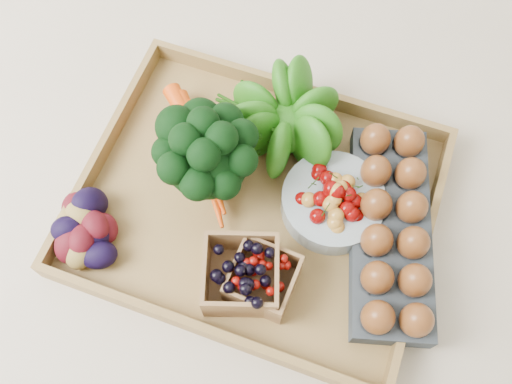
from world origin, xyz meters
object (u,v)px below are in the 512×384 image
(cherry_bowl, at_px, (332,202))
(broccoli, at_px, (209,168))
(egg_carton, at_px, (389,231))
(tray, at_px, (256,205))

(cherry_bowl, bearing_deg, broccoli, -171.64)
(broccoli, distance_m, egg_carton, 0.30)
(tray, bearing_deg, cherry_bowl, 16.26)
(tray, bearing_deg, egg_carton, 4.77)
(cherry_bowl, distance_m, egg_carton, 0.10)
(cherry_bowl, xyz_separation_m, egg_carton, (0.10, -0.02, -0.00))
(tray, bearing_deg, broccoli, 176.31)
(broccoli, xyz_separation_m, egg_carton, (0.29, 0.01, -0.05))
(tray, height_order, broccoli, broccoli)
(egg_carton, bearing_deg, tray, 169.12)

